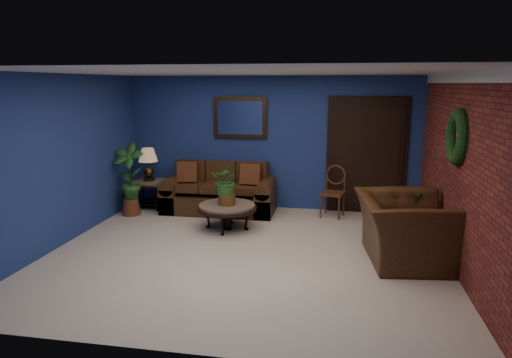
% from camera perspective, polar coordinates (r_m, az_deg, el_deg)
% --- Properties ---
extents(floor, '(5.50, 5.50, 0.00)m').
position_cam_1_polar(floor, '(6.54, -1.26, -9.24)').
color(floor, beige).
rests_on(floor, ground).
extents(wall_back, '(5.50, 0.04, 2.50)m').
position_cam_1_polar(wall_back, '(8.64, 1.98, 4.51)').
color(wall_back, navy).
rests_on(wall_back, ground).
extents(wall_left, '(0.04, 5.00, 2.50)m').
position_cam_1_polar(wall_left, '(7.26, -23.13, 2.15)').
color(wall_left, navy).
rests_on(wall_left, ground).
extents(wall_right_brick, '(0.04, 5.00, 2.50)m').
position_cam_1_polar(wall_right_brick, '(6.27, 24.14, 0.67)').
color(wall_right_brick, maroon).
rests_on(wall_right_brick, ground).
extents(ceiling, '(5.50, 5.00, 0.02)m').
position_cam_1_polar(ceiling, '(6.10, -1.36, 13.22)').
color(ceiling, white).
rests_on(ceiling, wall_back).
extents(crown_molding, '(0.03, 5.00, 0.14)m').
position_cam_1_polar(crown_molding, '(6.17, 24.81, 11.50)').
color(crown_molding, white).
rests_on(crown_molding, wall_right_brick).
extents(wall_mirror, '(1.02, 0.06, 0.77)m').
position_cam_1_polar(wall_mirror, '(8.66, -2.00, 7.65)').
color(wall_mirror, '#462E12').
rests_on(wall_mirror, wall_back).
extents(closet_door, '(1.44, 0.06, 2.18)m').
position_cam_1_polar(closet_door, '(8.57, 13.62, 2.77)').
color(closet_door, black).
rests_on(closet_door, wall_back).
extents(wreath, '(0.16, 0.72, 0.72)m').
position_cam_1_polar(wreath, '(6.24, 23.85, 4.83)').
color(wreath, black).
rests_on(wreath, wall_right_brick).
extents(sofa, '(2.06, 0.89, 0.92)m').
position_cam_1_polar(sofa, '(8.58, -4.51, -2.01)').
color(sofa, '#432713').
rests_on(sofa, ground).
extents(coffee_table, '(0.97, 0.97, 0.42)m').
position_cam_1_polar(coffee_table, '(7.48, -3.65, -3.63)').
color(coffee_table, '#545049').
rests_on(coffee_table, ground).
extents(end_table, '(0.59, 0.59, 0.54)m').
position_cam_1_polar(end_table, '(8.98, -13.17, -0.97)').
color(end_table, '#545049').
rests_on(end_table, ground).
extents(table_lamp, '(0.36, 0.36, 0.60)m').
position_cam_1_polar(table_lamp, '(8.88, -13.33, 2.28)').
color(table_lamp, '#462E12').
rests_on(table_lamp, end_table).
extents(side_chair, '(0.48, 0.48, 0.92)m').
position_cam_1_polar(side_chair, '(8.30, 9.71, -1.09)').
color(side_chair, '#5A2E19').
rests_on(side_chair, ground).
extents(armchair, '(1.34, 1.49, 0.88)m').
position_cam_1_polar(armchair, '(6.45, 18.11, -5.99)').
color(armchair, '#432713').
rests_on(armchair, ground).
extents(coffee_plant, '(0.56, 0.51, 0.68)m').
position_cam_1_polar(coffee_plant, '(7.38, -3.69, -0.42)').
color(coffee_plant, brown).
rests_on(coffee_plant, coffee_table).
extents(floor_plant, '(0.42, 0.36, 0.84)m').
position_cam_1_polar(floor_plant, '(7.05, 19.08, -4.58)').
color(floor_plant, brown).
rests_on(floor_plant, ground).
extents(tall_plant, '(0.58, 0.41, 1.32)m').
position_cam_1_polar(tall_plant, '(8.52, -15.54, 0.23)').
color(tall_plant, brown).
rests_on(tall_plant, ground).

